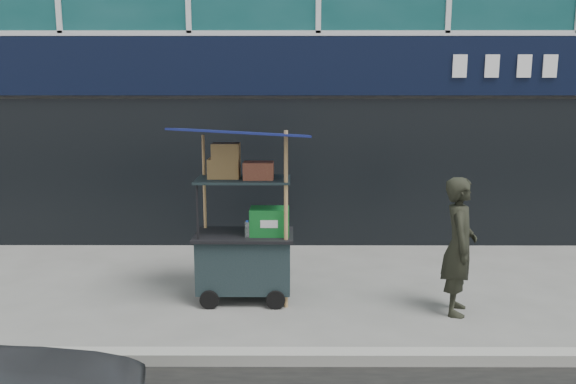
{
  "coord_description": "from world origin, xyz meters",
  "views": [
    {
      "loc": [
        -0.44,
        -5.1,
        2.52
      ],
      "look_at": [
        -0.46,
        1.2,
        1.38
      ],
      "focal_mm": 35.0,
      "sensor_mm": 36.0,
      "label": 1
    }
  ],
  "objects": [
    {
      "name": "ground",
      "position": [
        0.0,
        0.0,
        0.0
      ],
      "size": [
        80.0,
        80.0,
        0.0
      ],
      "primitive_type": "plane",
      "color": "slate",
      "rests_on": "ground"
    },
    {
      "name": "curb",
      "position": [
        0.0,
        -0.2,
        0.06
      ],
      "size": [
        80.0,
        0.18,
        0.12
      ],
      "primitive_type": "cube",
      "color": "#999A91",
      "rests_on": "ground"
    },
    {
      "name": "vendor_cart",
      "position": [
        -0.97,
        1.46,
        0.75
      ],
      "size": [
        1.58,
        1.12,
        2.13
      ],
      "rotation": [
        0.0,
        0.0,
        -0.0
      ],
      "color": "black",
      "rests_on": "ground"
    },
    {
      "name": "vendor_man",
      "position": [
        1.48,
        1.04,
        0.79
      ],
      "size": [
        0.52,
        0.65,
        1.58
      ],
      "primitive_type": "imported",
      "rotation": [
        0.0,
        0.0,
        1.31
      ],
      "color": "black",
      "rests_on": "ground"
    }
  ]
}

